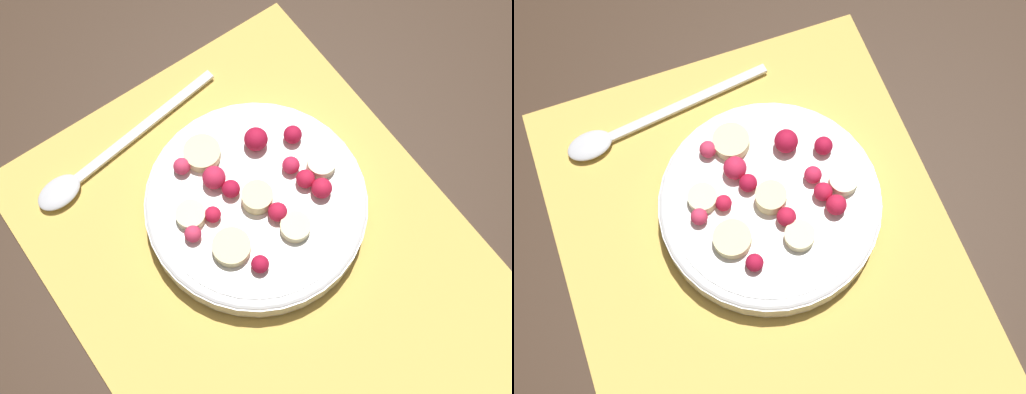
{
  "view_description": "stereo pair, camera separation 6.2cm",
  "coord_description": "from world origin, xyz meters",
  "views": [
    {
      "loc": [
        -0.13,
        0.11,
        0.61
      ],
      "look_at": [
        0.05,
        -0.02,
        0.04
      ],
      "focal_mm": 50.0,
      "sensor_mm": 36.0,
      "label": 1
    },
    {
      "loc": [
        -0.16,
        0.06,
        0.61
      ],
      "look_at": [
        0.05,
        -0.02,
        0.04
      ],
      "focal_mm": 50.0,
      "sensor_mm": 36.0,
      "label": 2
    }
  ],
  "objects": [
    {
      "name": "ground_plane",
      "position": [
        0.0,
        0.0,
        0.0
      ],
      "size": [
        3.0,
        3.0,
        0.0
      ],
      "primitive_type": "plane",
      "color": "#382619"
    },
    {
      "name": "placemat",
      "position": [
        0.0,
        0.0,
        0.0
      ],
      "size": [
        0.45,
        0.34,
        0.01
      ],
      "color": "#E0B251",
      "rests_on": "ground_plane"
    },
    {
      "name": "fruit_bowl",
      "position": [
        0.05,
        -0.02,
        0.02
      ],
      "size": [
        0.2,
        0.2,
        0.05
      ],
      "color": "white",
      "rests_on": "placemat"
    },
    {
      "name": "spoon",
      "position": [
        0.17,
        0.08,
        0.01
      ],
      "size": [
        0.05,
        0.21,
        0.01
      ],
      "rotation": [
        0.0,
        0.0,
        1.7
      ],
      "color": "silver",
      "rests_on": "placemat"
    }
  ]
}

